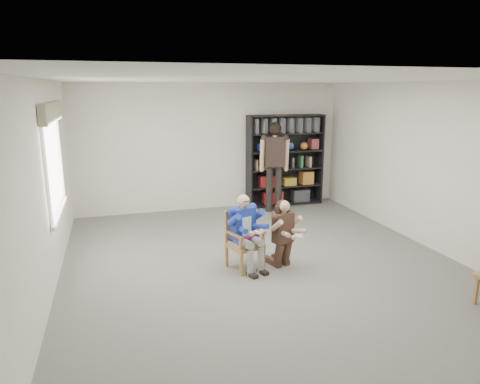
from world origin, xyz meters
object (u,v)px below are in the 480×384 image
object	(u,v)px
armchair	(245,240)
kneeling_woman	(284,234)
standing_man	(274,168)
seated_man	(245,232)
bookshelf	(285,161)

from	to	relation	value
armchair	kneeling_woman	bearing A→B (deg)	-29.60
kneeling_woman	standing_man	distance (m)	3.11
kneeling_woman	seated_man	bearing A→B (deg)	150.40
kneeling_woman	standing_man	world-z (taller)	standing_man
kneeling_woman	bookshelf	bearing A→B (deg)	49.42
seated_man	standing_man	distance (m)	3.23
seated_man	armchair	bearing A→B (deg)	0.00
armchair	standing_man	world-z (taller)	standing_man
seated_man	standing_man	bearing A→B (deg)	43.16
armchair	bookshelf	bearing A→B (deg)	40.73
bookshelf	standing_man	world-z (taller)	bookshelf
seated_man	bookshelf	size ratio (longest dim) A/B	0.55
seated_man	bookshelf	world-z (taller)	bookshelf
armchair	standing_man	distance (m)	3.25
standing_man	bookshelf	bearing A→B (deg)	58.68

